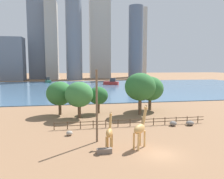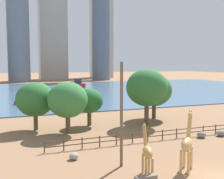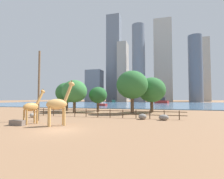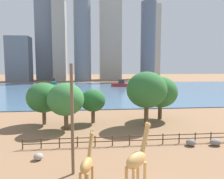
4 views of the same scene
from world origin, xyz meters
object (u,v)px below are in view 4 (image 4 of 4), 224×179
at_px(boulder_near_fence, 191,142).
at_px(boulder_by_pole, 216,142).
at_px(boat_ferry, 53,82).
at_px(boat_tug, 63,98).
at_px(utility_pole, 72,120).
at_px(boat_sailboat, 120,84).
at_px(tree_center_broad, 93,101).
at_px(tree_left_small, 147,90).
at_px(giraffe_companion, 137,159).
at_px(boulder_small, 38,157).
at_px(tree_left_large, 160,92).
at_px(tree_right_tall, 66,99).
at_px(tree_right_small, 44,98).
at_px(giraffe_tall, 87,164).

height_order(boulder_near_fence, boulder_by_pole, boulder_near_fence).
relative_size(boat_ferry, boat_tug, 1.76).
height_order(utility_pole, boat_sailboat, utility_pole).
height_order(tree_center_broad, boat_sailboat, tree_center_broad).
bearing_deg(tree_center_broad, tree_left_small, -18.37).
distance_m(giraffe_companion, boulder_small, 11.07).
bearing_deg(tree_left_large, tree_right_tall, -162.85).
xyz_separation_m(tree_right_small, boat_sailboat, (22.49, 67.26, -3.09)).
bearing_deg(giraffe_tall, boat_tug, 25.18).
xyz_separation_m(utility_pole, boat_sailboat, (16.57, 84.87, -3.49)).
height_order(utility_pole, tree_right_tall, utility_pole).
bearing_deg(giraffe_companion, tree_right_small, 73.47).
xyz_separation_m(tree_center_broad, tree_right_small, (-8.05, -0.12, 0.65)).
distance_m(utility_pole, tree_left_large, 23.83).
bearing_deg(boulder_near_fence, tree_right_small, 148.34).
bearing_deg(tree_left_large, boat_sailboat, 87.99).
bearing_deg(tree_center_broad, giraffe_companion, -81.91).
relative_size(boulder_near_fence, boat_ferry, 0.15).
bearing_deg(tree_right_tall, utility_pole, -81.93).
height_order(giraffe_companion, boat_tug, giraffe_companion).
relative_size(utility_pole, tree_left_small, 1.11).
bearing_deg(tree_left_small, boat_tug, 119.94).
bearing_deg(giraffe_companion, boat_sailboat, 37.95).
height_order(boulder_by_pole, tree_center_broad, tree_center_broad).
distance_m(giraffe_companion, boat_sailboat, 88.64).
xyz_separation_m(giraffe_tall, utility_pole, (-1.26, 2.69, 2.79)).
xyz_separation_m(boulder_near_fence, tree_left_large, (0.65, 13.52, 4.54)).
height_order(tree_right_tall, tree_left_small, tree_left_small).
xyz_separation_m(utility_pole, boulder_small, (-3.73, 3.35, -4.51)).
xyz_separation_m(giraffe_tall, boulder_by_pole, (15.34, 8.01, -1.66)).
bearing_deg(boulder_near_fence, boat_sailboat, 87.87).
distance_m(giraffe_tall, utility_pole, 4.08).
relative_size(boulder_near_fence, tree_left_large, 0.15).
bearing_deg(boat_ferry, tree_right_small, -7.76).
xyz_separation_m(tree_left_large, tree_left_small, (-3.67, -4.17, 0.88)).
distance_m(tree_center_broad, boat_sailboat, 68.72).
height_order(utility_pole, boulder_near_fence, utility_pole).
distance_m(tree_left_small, boat_tug, 33.60).
bearing_deg(boat_sailboat, utility_pole, 101.60).
relative_size(tree_center_broad, boat_sailboat, 0.69).
distance_m(tree_right_small, boat_sailboat, 70.99).
xyz_separation_m(giraffe_companion, boulder_small, (-8.81, 6.36, -2.10)).
xyz_separation_m(boulder_near_fence, tree_right_small, (-19.53, 12.04, 4.05)).
relative_size(tree_center_broad, boat_tug, 1.31).
relative_size(giraffe_tall, tree_right_small, 0.63).
distance_m(tree_left_small, boat_ferry, 94.88).
height_order(boulder_near_fence, tree_left_large, tree_left_large).
distance_m(tree_left_large, tree_left_small, 5.63).
height_order(boulder_small, boat_tug, boat_tug).
distance_m(utility_pole, boat_sailboat, 86.54).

